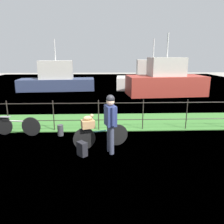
{
  "coord_description": "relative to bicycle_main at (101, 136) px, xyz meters",
  "views": [
    {
      "loc": [
        -0.62,
        -5.55,
        2.71
      ],
      "look_at": [
        -0.36,
        1.43,
        0.9
      ],
      "focal_mm": 35.16,
      "sensor_mm": 36.0,
      "label": 1
    }
  ],
  "objects": [
    {
      "name": "mooring_bollard",
      "position": [
        -1.41,
        1.05,
        -0.16
      ],
      "size": [
        0.2,
        0.2,
        0.39
      ],
      "primitive_type": "cylinder",
      "color": "#38383D",
      "rests_on": "ground"
    },
    {
      "name": "moored_boat_mid",
      "position": [
        4.07,
        11.61,
        0.5
      ],
      "size": [
        5.94,
        2.86,
        3.97
      ],
      "color": "silver",
      "rests_on": "ground"
    },
    {
      "name": "moored_boat_near",
      "position": [
        -3.62,
        11.4,
        0.48
      ],
      "size": [
        5.97,
        2.31,
        3.91
      ],
      "color": "#2D3856",
      "rests_on": "ground"
    },
    {
      "name": "bicycle_parked",
      "position": [
        -2.93,
        1.15,
        -0.0
      ],
      "size": [
        1.67,
        0.31,
        0.66
      ],
      "color": "black",
      "rests_on": "ground"
    },
    {
      "name": "wooden_crate",
      "position": [
        -0.36,
        -0.1,
        0.43
      ],
      "size": [
        0.43,
        0.38,
        0.23
      ],
      "primitive_type": "cube",
      "rotation": [
        0.0,
        0.0,
        0.28
      ],
      "color": "#A87F51",
      "rests_on": "bicycle_main"
    },
    {
      "name": "terrier_dog",
      "position": [
        -0.34,
        -0.1,
        0.62
      ],
      "size": [
        0.32,
        0.21,
        0.18
      ],
      "color": "tan",
      "rests_on": "wooden_crate"
    },
    {
      "name": "grass_strip",
      "position": [
        0.73,
        2.59,
        -0.34
      ],
      "size": [
        27.0,
        2.4,
        0.03
      ],
      "primitive_type": "cube",
      "color": "#38702D",
      "rests_on": "ground"
    },
    {
      "name": "backpack_on_paving",
      "position": [
        -0.51,
        -0.56,
        -0.15
      ],
      "size": [
        0.32,
        0.33,
        0.4
      ],
      "primitive_type": "cube",
      "rotation": [
        0.0,
        0.0,
        5.44
      ],
      "color": "black",
      "rests_on": "ground"
    },
    {
      "name": "cyclist_person",
      "position": [
        0.29,
        -0.39,
        0.65
      ],
      "size": [
        0.36,
        0.52,
        1.68
      ],
      "color": "#383D51",
      "rests_on": "ground"
    },
    {
      "name": "harbor_water",
      "position": [
        0.73,
        11.73,
        -0.35
      ],
      "size": [
        30.0,
        30.0,
        0.0
      ],
      "primitive_type": "plane",
      "color": "slate",
      "rests_on": "ground"
    },
    {
      "name": "ground_plane",
      "position": [
        0.73,
        -0.65,
        -0.35
      ],
      "size": [
        60.0,
        60.0,
        0.0
      ],
      "primitive_type": "plane",
      "color": "gray"
    },
    {
      "name": "iron_fence",
      "position": [
        0.73,
        1.55,
        0.31
      ],
      "size": [
        18.04,
        0.04,
        1.15
      ],
      "color": "#28231E",
      "rests_on": "ground"
    },
    {
      "name": "moored_boat_far",
      "position": [
        4.42,
        8.97,
        0.6
      ],
      "size": [
        5.45,
        2.77,
        4.17
      ],
      "color": "#9E3328",
      "rests_on": "ground"
    },
    {
      "name": "bicycle_main",
      "position": [
        0.0,
        0.0,
        0.0
      ],
      "size": [
        1.64,
        0.51,
        0.66
      ],
      "color": "black",
      "rests_on": "ground"
    }
  ]
}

